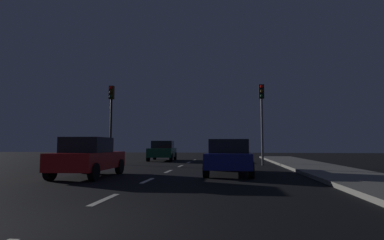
% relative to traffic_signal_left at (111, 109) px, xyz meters
% --- Properties ---
extents(ground_plane, '(80.00, 80.00, 0.00)m').
position_rel_traffic_signal_left_xyz_m(ground_plane, '(4.90, -8.12, -3.66)').
color(ground_plane, black).
extents(sidewalk_curb_right, '(3.00, 40.00, 0.15)m').
position_rel_traffic_signal_left_xyz_m(sidewalk_curb_right, '(12.40, -8.12, -3.58)').
color(sidewalk_curb_right, gray).
rests_on(sidewalk_curb_right, ground_plane).
extents(lane_stripe_second, '(0.16, 1.60, 0.01)m').
position_rel_traffic_signal_left_xyz_m(lane_stripe_second, '(4.90, -12.52, -3.65)').
color(lane_stripe_second, silver).
rests_on(lane_stripe_second, ground_plane).
extents(lane_stripe_third, '(0.16, 1.60, 0.01)m').
position_rel_traffic_signal_left_xyz_m(lane_stripe_third, '(4.90, -8.72, -3.65)').
color(lane_stripe_third, silver).
rests_on(lane_stripe_third, ground_plane).
extents(lane_stripe_fourth, '(0.16, 1.60, 0.01)m').
position_rel_traffic_signal_left_xyz_m(lane_stripe_fourth, '(4.90, -4.92, -3.65)').
color(lane_stripe_fourth, silver).
rests_on(lane_stripe_fourth, ground_plane).
extents(lane_stripe_fifth, '(0.16, 1.60, 0.01)m').
position_rel_traffic_signal_left_xyz_m(lane_stripe_fifth, '(4.90, -1.12, -3.65)').
color(lane_stripe_fifth, silver).
rests_on(lane_stripe_fifth, ground_plane).
extents(lane_stripe_sixth, '(0.16, 1.60, 0.01)m').
position_rel_traffic_signal_left_xyz_m(lane_stripe_sixth, '(4.90, 2.68, -3.65)').
color(lane_stripe_sixth, silver).
rests_on(lane_stripe_sixth, ground_plane).
extents(lane_stripe_seventh, '(0.16, 1.60, 0.01)m').
position_rel_traffic_signal_left_xyz_m(lane_stripe_seventh, '(4.90, 6.48, -3.65)').
color(lane_stripe_seventh, silver).
rests_on(lane_stripe_seventh, ground_plane).
extents(traffic_signal_left, '(0.32, 0.38, 5.25)m').
position_rel_traffic_signal_left_xyz_m(traffic_signal_left, '(0.00, 0.00, 0.00)').
color(traffic_signal_left, black).
rests_on(traffic_signal_left, ground_plane).
extents(traffic_signal_right, '(0.32, 0.38, 5.10)m').
position_rel_traffic_signal_left_xyz_m(traffic_signal_right, '(9.91, -0.00, -0.09)').
color(traffic_signal_right, '#4C4C51').
rests_on(traffic_signal_right, ground_plane).
extents(car_stopped_ahead, '(2.05, 4.54, 1.51)m').
position_rel_traffic_signal_left_xyz_m(car_stopped_ahead, '(7.82, -5.94, -2.89)').
color(car_stopped_ahead, navy).
rests_on(car_stopped_ahead, ground_plane).
extents(car_adjacent_lane, '(1.92, 3.90, 1.57)m').
position_rel_traffic_signal_left_xyz_m(car_adjacent_lane, '(2.22, -7.79, -2.87)').
color(car_adjacent_lane, '#B21919').
rests_on(car_adjacent_lane, ground_plane).
extents(car_oncoming_far, '(2.26, 4.25, 1.61)m').
position_rel_traffic_signal_left_xyz_m(car_oncoming_far, '(2.43, 5.11, -2.85)').
color(car_oncoming_far, '#0F4C2D').
rests_on(car_oncoming_far, ground_plane).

